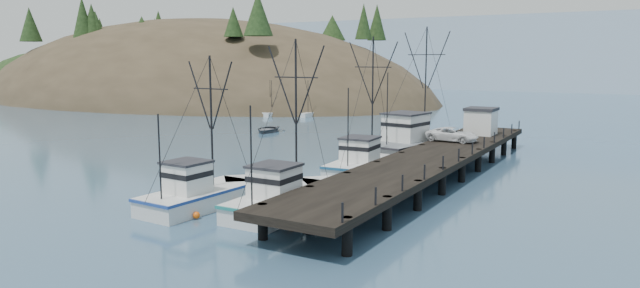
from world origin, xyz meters
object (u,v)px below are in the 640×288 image
object	(u,v)px
trawler_mid	(204,194)
work_vessel	(416,144)
trawler_near	(288,198)
pickup_truck	(452,134)
trawler_far	(367,163)
pier	(431,159)
motorboat	(268,132)
pier_shed	(481,121)

from	to	relation	value
trawler_mid	work_vessel	distance (m)	26.67
trawler_near	pickup_truck	world-z (taller)	trawler_near
trawler_near	trawler_far	size ratio (longest dim) A/B	0.95
trawler_near	pickup_truck	bearing A→B (deg)	80.18
trawler_far	work_vessel	size ratio (longest dim) A/B	0.75
pier	motorboat	size ratio (longest dim) A/B	8.18
trawler_near	work_vessel	distance (m)	24.20
trawler_mid	trawler_far	xyz separation A→B (m)	(4.45, 16.08, 0.00)
pickup_truck	motorboat	size ratio (longest dim) A/B	0.90
trawler_far	motorboat	xyz separation A→B (m)	(-23.52, 18.22, -0.82)
motorboat	trawler_mid	bearing A→B (deg)	-76.10
trawler_near	work_vessel	size ratio (longest dim) A/B	0.71
work_vessel	pier_shed	size ratio (longest dim) A/B	5.05
trawler_far	pier_shed	bearing A→B (deg)	68.46
motorboat	work_vessel	bearing A→B (deg)	-33.70
trawler_mid	pickup_truck	bearing A→B (deg)	69.06
pier	trawler_near	xyz separation A→B (m)	(-4.73, -14.22, -0.87)
trawler_mid	pier	bearing A→B (deg)	57.76
pickup_truck	motorboat	bearing A→B (deg)	74.22
pier	trawler_far	xyz separation A→B (m)	(-5.75, -0.11, -0.87)
pier_shed	trawler_far	bearing A→B (deg)	-111.54
trawler_far	motorboat	world-z (taller)	trawler_far
pier	trawler_near	world-z (taller)	trawler_near
motorboat	trawler_far	bearing A→B (deg)	-52.93
pier	trawler_mid	distance (m)	19.15
trawler_far	trawler_mid	bearing A→B (deg)	-105.49
trawler_mid	work_vessel	bearing A→B (deg)	78.75
pier	motorboat	world-z (taller)	pier
pier_shed	motorboat	size ratio (longest dim) A/B	0.60
trawler_far	pickup_truck	distance (m)	9.96
pier	pier_shed	world-z (taller)	pier_shed
trawler_near	motorboat	bearing A→B (deg)	127.20
trawler_near	trawler_far	bearing A→B (deg)	94.16
pier	pier_shed	xyz separation A→B (m)	(0.17, 14.89, 1.73)
pier	work_vessel	bearing A→B (deg)	116.64
pier_shed	motorboat	distance (m)	29.81
trawler_far	pickup_truck	xyz separation A→B (m)	(4.93, 8.46, 1.85)
work_vessel	motorboat	xyz separation A→B (m)	(-24.27, 8.14, -1.23)
trawler_near	pier_shed	world-z (taller)	trawler_near
trawler_far	pier	bearing A→B (deg)	1.07
pier	work_vessel	distance (m)	11.17
pickup_truck	motorboat	world-z (taller)	pickup_truck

